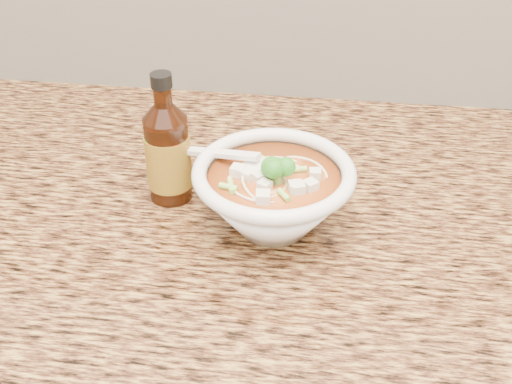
# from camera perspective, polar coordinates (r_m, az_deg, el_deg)

# --- Properties ---
(counter_slab) EXTENTS (4.00, 0.68, 0.04)m
(counter_slab) POSITION_cam_1_polar(r_m,az_deg,el_deg) (0.79, 7.95, -3.26)
(counter_slab) COLOR #A57D3C
(counter_slab) RESTS_ON cabinet
(soup_bowl) EXTENTS (0.20, 0.18, 0.10)m
(soup_bowl) POSITION_cam_1_polar(r_m,az_deg,el_deg) (0.73, 1.54, -0.39)
(soup_bowl) COLOR white
(soup_bowl) RESTS_ON counter_slab
(hot_sauce_bottle) EXTENTS (0.06, 0.06, 0.17)m
(hot_sauce_bottle) POSITION_cam_1_polar(r_m,az_deg,el_deg) (0.77, -7.84, 3.44)
(hot_sauce_bottle) COLOR #3B1708
(hot_sauce_bottle) RESTS_ON counter_slab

